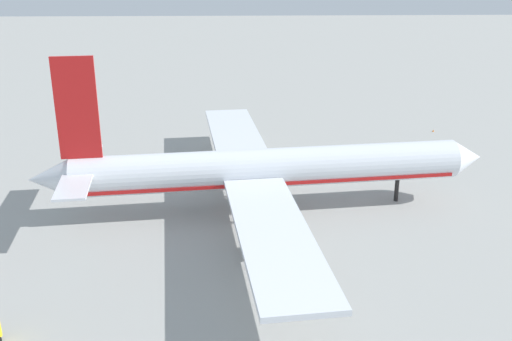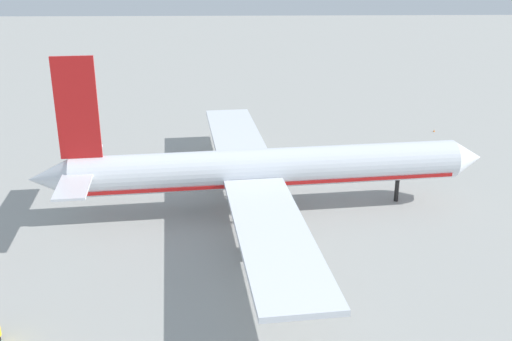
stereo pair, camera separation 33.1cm
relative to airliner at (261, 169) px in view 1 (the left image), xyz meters
name	(u,v)px [view 1 (the left image)]	position (x,y,z in m)	size (l,w,h in m)	color
ground_plane	(270,208)	(1.42, 0.20, -6.76)	(600.00, 600.00, 0.00)	#9E9E99
airliner	(261,169)	(0.00, 0.00, 0.00)	(71.89, 78.35, 25.07)	silver
baggage_cart_0	(449,158)	(38.28, 22.59, -6.49)	(2.28, 3.31, 0.40)	#595B60
traffic_cone_1	(410,144)	(33.22, 32.15, -6.48)	(0.36, 0.36, 0.55)	orange
traffic_cone_3	(433,130)	(41.19, 41.82, -6.48)	(0.36, 0.36, 0.55)	orange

